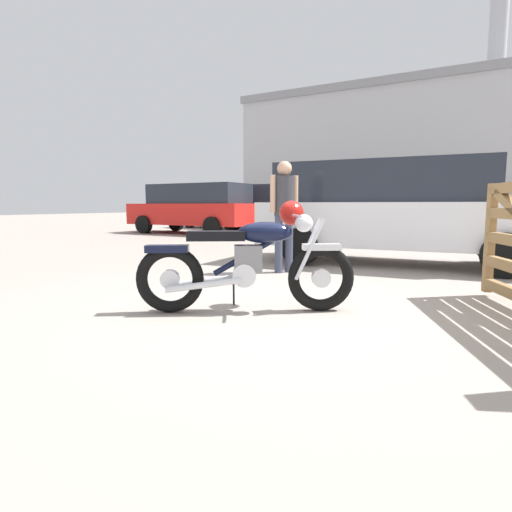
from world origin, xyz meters
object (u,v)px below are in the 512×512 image
object	(u,v)px
red_hatchback_near	(442,208)
silver_sedan_mid	(273,207)
pale_sedan_back	(394,209)
white_estate_far	(223,207)
bystander	(284,205)
blue_hatchback_right	(358,209)
vintage_motorcycle	(252,260)
dark_sedan_left	(195,207)

from	to	relation	value
red_hatchback_near	silver_sedan_mid	distance (m)	6.12
pale_sedan_back	white_estate_far	bearing A→B (deg)	133.68
white_estate_far	silver_sedan_mid	size ratio (longest dim) A/B	1.03
bystander	red_hatchback_near	xyz separation A→B (m)	(1.65, 8.20, -0.10)
white_estate_far	pale_sedan_back	xyz separation A→B (m)	(8.56, -8.33, 0.02)
bystander	blue_hatchback_right	xyz separation A→B (m)	(-2.08, 12.99, -0.18)
silver_sedan_mid	vintage_motorcycle	bearing A→B (deg)	-71.61
white_estate_far	bystander	bearing A→B (deg)	136.98
white_estate_far	blue_hatchback_right	distance (m)	5.95
silver_sedan_mid	dark_sedan_left	bearing A→B (deg)	-133.69
bystander	pale_sedan_back	size ratio (longest dim) A/B	0.35
blue_hatchback_right	silver_sedan_mid	bearing A→B (deg)	64.54
red_hatchback_near	pale_sedan_back	xyz separation A→B (m)	(-0.35, -6.45, 0.02)
red_hatchback_near	blue_hatchback_right	size ratio (longest dim) A/B	0.95
white_estate_far	red_hatchback_near	xyz separation A→B (m)	(8.91, -1.88, 0.00)
bystander	blue_hatchback_right	bearing A→B (deg)	137.82
bystander	white_estate_far	xyz separation A→B (m)	(-7.26, 10.07, -0.10)
red_hatchback_near	blue_hatchback_right	xyz separation A→B (m)	(-3.73, 4.79, -0.08)
white_estate_far	silver_sedan_mid	bearing A→B (deg)	172.51
red_hatchback_near	pale_sedan_back	world-z (taller)	red_hatchback_near
white_estate_far	blue_hatchback_right	xyz separation A→B (m)	(5.18, 2.91, -0.08)
bystander	red_hatchback_near	size ratio (longest dim) A/B	0.40
dark_sedan_left	red_hatchback_near	xyz separation A→B (m)	(7.99, 1.56, -0.02)
red_hatchback_near	silver_sedan_mid	world-z (taller)	same
vintage_motorcycle	silver_sedan_mid	xyz separation A→B (m)	(-5.07, 11.41, 0.43)
pale_sedan_back	dark_sedan_left	bearing A→B (deg)	145.23
red_hatchback_near	silver_sedan_mid	bearing A→B (deg)	1.73
bystander	blue_hatchback_right	world-z (taller)	blue_hatchback_right
dark_sedan_left	blue_hatchback_right	size ratio (longest dim) A/B	1.10
red_hatchback_near	silver_sedan_mid	xyz separation A→B (m)	(-6.05, 0.91, 0.00)
dark_sedan_left	white_estate_far	xyz separation A→B (m)	(-0.93, 3.43, -0.02)
vintage_motorcycle	white_estate_far	distance (m)	14.71
pale_sedan_back	blue_hatchback_right	world-z (taller)	pale_sedan_back
vintage_motorcycle	blue_hatchback_right	world-z (taller)	blue_hatchback_right
bystander	pale_sedan_back	bearing A→B (deg)	92.13
vintage_motorcycle	dark_sedan_left	size ratio (longest dim) A/B	0.39
vintage_motorcycle	red_hatchback_near	bearing A→B (deg)	54.79
vintage_motorcycle	pale_sedan_back	bearing A→B (deg)	51.24
pale_sedan_back	vintage_motorcycle	bearing A→B (deg)	-101.02
red_hatchback_near	dark_sedan_left	bearing A→B (deg)	21.31
white_estate_far	vintage_motorcycle	bearing A→B (deg)	133.83
red_hatchback_near	blue_hatchback_right	bearing A→B (deg)	-41.83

